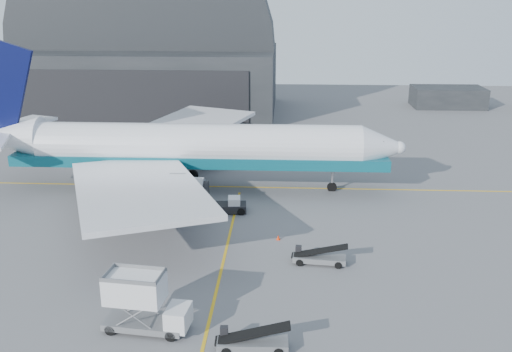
# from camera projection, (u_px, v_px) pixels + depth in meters

# --- Properties ---
(ground) EXTENTS (200.00, 200.00, 0.00)m
(ground) POSITION_uv_depth(u_px,v_px,m) (223.00, 262.00, 49.44)
(ground) COLOR #565659
(ground) RESTS_ON ground
(taxi_lines) EXTENTS (80.00, 42.12, 0.02)m
(taxi_lines) POSITION_uv_depth(u_px,v_px,m) (236.00, 209.00, 61.46)
(taxi_lines) COLOR gold
(taxi_lines) RESTS_ON ground
(hangar) EXTENTS (50.00, 28.30, 28.00)m
(hangar) POSITION_uv_depth(u_px,v_px,m) (144.00, 62.00, 109.27)
(hangar) COLOR black
(hangar) RESTS_ON ground
(distant_bldg_a) EXTENTS (14.00, 8.00, 4.00)m
(distant_bldg_a) POSITION_uv_depth(u_px,v_px,m) (447.00, 107.00, 115.93)
(distant_bldg_a) COLOR black
(distant_bldg_a) RESTS_ON ground
(airliner) EXTENTS (51.90, 50.33, 18.21)m
(airliner) POSITION_uv_depth(u_px,v_px,m) (181.00, 147.00, 66.39)
(airliner) COLOR white
(airliner) RESTS_ON ground
(catering_truck) EXTENTS (6.18, 2.89, 4.10)m
(catering_truck) POSITION_uv_depth(u_px,v_px,m) (143.00, 303.00, 38.95)
(catering_truck) COLOR slate
(catering_truck) RESTS_ON ground
(pushback_tug) EXTENTS (3.75, 2.36, 1.67)m
(pushback_tug) POSITION_uv_depth(u_px,v_px,m) (230.00, 206.00, 60.54)
(pushback_tug) COLOR black
(pushback_tug) RESTS_ON ground
(belt_loader_a) EXTENTS (4.98, 1.89, 1.89)m
(belt_loader_a) POSITION_uv_depth(u_px,v_px,m) (252.00, 342.00, 37.25)
(belt_loader_a) COLOR slate
(belt_loader_a) RESTS_ON ground
(belt_loader_b) EXTENTS (4.88, 2.05, 1.83)m
(belt_loader_b) POSITION_uv_depth(u_px,v_px,m) (319.00, 257.00, 49.09)
(belt_loader_b) COLOR slate
(belt_loader_b) RESTS_ON ground
(traffic_cone) EXTENTS (0.35, 0.35, 0.50)m
(traffic_cone) POSITION_uv_depth(u_px,v_px,m) (278.00, 237.00, 53.85)
(traffic_cone) COLOR red
(traffic_cone) RESTS_ON ground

